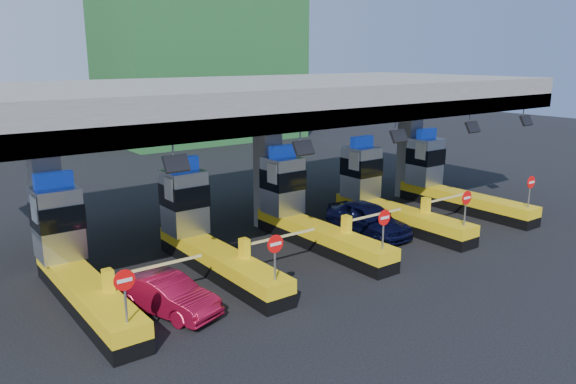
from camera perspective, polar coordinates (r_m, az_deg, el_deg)
ground at (r=25.16m, az=1.89°, el=-5.15°), size 120.00×120.00×0.00m
toll_canopy at (r=26.19m, az=-1.98°, el=9.32°), size 28.00×12.09×7.00m
toll_lane_far_left at (r=20.61m, az=-21.02°, el=-6.33°), size 4.43×8.00×4.16m
toll_lane_left at (r=22.33m, az=-8.63°, el=-4.01°), size 4.43×8.00×4.16m
toll_lane_center at (r=24.96m, az=1.52°, el=-1.95°), size 4.43×8.00×4.16m
toll_lane_right at (r=28.23m, az=9.51°, el=-0.28°), size 4.43×8.00×4.16m
toll_lane_far_right at (r=31.95m, az=15.75°, el=1.03°), size 4.43×8.00×4.16m
van at (r=26.27m, az=8.15°, el=-2.70°), size 1.95×4.58×1.54m
red_car at (r=18.83m, az=-12.22°, el=-10.13°), size 2.49×4.02×1.25m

